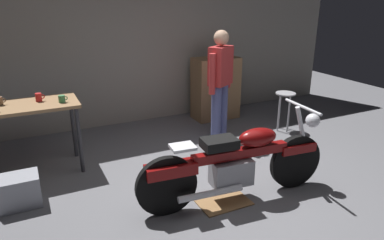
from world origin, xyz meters
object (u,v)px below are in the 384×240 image
Objects in this scene: motorcycle at (237,162)px; person_standing at (220,82)px; storage_bin at (18,191)px; shop_stool at (285,101)px; mug_green_speckled at (62,99)px; mug_red_diner at (39,97)px; wooden_dresser at (216,88)px; mug_brown_stoneware at (0,101)px.

person_standing is at bearing 71.39° from motorcycle.
person_standing is 3.80× the size of storage_bin.
shop_stool is 1.45× the size of storage_bin.
mug_red_diner is at bearing 145.96° from mug_green_speckled.
motorcycle is 2.76m from wooden_dresser.
wooden_dresser is at bearing 15.17° from mug_red_diner.
mug_red_diner is at bearing 141.34° from motorcycle.
shop_stool is at bearing 7.84° from storage_bin.
mug_brown_stoneware is at bearing 175.87° from shop_stool.
person_standing is 15.40× the size of mug_brown_stoneware.
motorcycle is 4.97× the size of storage_bin.
mug_brown_stoneware is at bearing 163.26° from mug_green_speckled.
shop_stool is 4.11m from mug_brown_stoneware.
wooden_dresser is at bearing -147.27° from person_standing.
shop_stool is 3.43m from mug_green_speckled.
motorcycle is 2.24m from mug_green_speckled.
motorcycle is at bearing -114.67° from wooden_dresser.
mug_green_speckled is at bearing 178.47° from shop_stool.
person_standing is at bearing 174.75° from shop_stool.
wooden_dresser is 10.06× the size of mug_red_diner.
person_standing reaches higher than wooden_dresser.
shop_stool is 4.06m from storage_bin.
storage_bin is 4.05× the size of mug_green_speckled.
person_standing is 2.61× the size of shop_stool.
wooden_dresser reaches higher than shop_stool.
storage_bin is (-3.31, -1.61, -0.38)m from wooden_dresser.
storage_bin is at bearing -85.50° from mug_brown_stoneware.
motorcycle reaches higher than mug_green_speckled.
wooden_dresser is 3.70m from storage_bin.
person_standing is 1.25m from shop_stool.
wooden_dresser is 10.12× the size of mug_green_speckled.
person_standing is 1.52× the size of wooden_dresser.
motorcycle is 20.17× the size of mug_brown_stoneware.
mug_green_speckled is at bearing -34.04° from mug_red_diner.
wooden_dresser is 3.08m from mug_red_diner.
motorcycle is 2.87m from mug_brown_stoneware.
mug_red_diner reaches higher than mug_brown_stoneware.
shop_stool reaches higher than storage_bin.
mug_red_diner is at bearing 65.98° from storage_bin.
person_standing is 2.91m from mug_brown_stoneware.
shop_stool is at bearing -1.53° from mug_green_speckled.
mug_red_diner is at bearing -164.83° from wooden_dresser.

